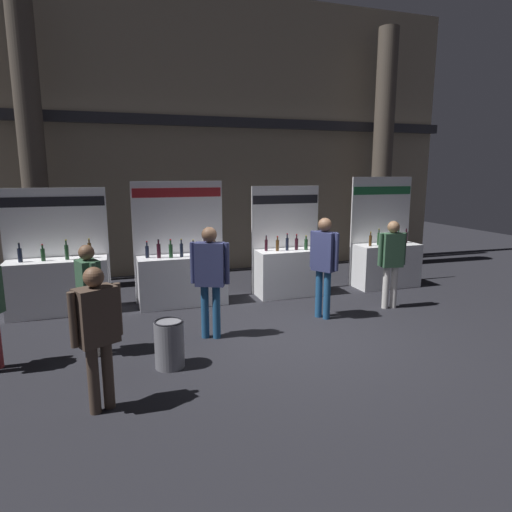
{
  "coord_description": "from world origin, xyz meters",
  "views": [
    {
      "loc": [
        -2.76,
        -6.19,
        2.61
      ],
      "look_at": [
        -0.57,
        0.46,
        1.26
      ],
      "focal_mm": 30.83,
      "sensor_mm": 36.0,
      "label": 1
    }
  ],
  "objects_px": {
    "trash_bin": "(169,344)",
    "visitor_4": "(210,272)",
    "exhibitor_booth_2": "(290,268)",
    "visitor_0": "(97,326)",
    "exhibitor_booth_3": "(386,260)",
    "exhibitor_booth_1": "(182,274)",
    "exhibitor_booth_0": "(58,281)",
    "visitor_5": "(324,258)",
    "visitor_1": "(89,291)",
    "visitor_3": "(392,257)"
  },
  "relations": [
    {
      "from": "exhibitor_booth_2",
      "to": "visitor_0",
      "type": "xyz_separation_m",
      "value": [
        -3.76,
        -3.68,
        0.39
      ]
    },
    {
      "from": "trash_bin",
      "to": "exhibitor_booth_0",
      "type": "bearing_deg",
      "value": 118.93
    },
    {
      "from": "exhibitor_booth_1",
      "to": "visitor_4",
      "type": "height_order",
      "value": "exhibitor_booth_1"
    },
    {
      "from": "visitor_1",
      "to": "visitor_3",
      "type": "xyz_separation_m",
      "value": [
        5.38,
        0.57,
        0.06
      ]
    },
    {
      "from": "visitor_1",
      "to": "exhibitor_booth_3",
      "type": "bearing_deg",
      "value": 85.77
    },
    {
      "from": "exhibitor_booth_2",
      "to": "trash_bin",
      "type": "distance_m",
      "value": 4.05
    },
    {
      "from": "exhibitor_booth_1",
      "to": "visitor_1",
      "type": "relative_size",
      "value": 1.5
    },
    {
      "from": "exhibitor_booth_0",
      "to": "visitor_5",
      "type": "height_order",
      "value": "exhibitor_booth_0"
    },
    {
      "from": "exhibitor_booth_1",
      "to": "visitor_4",
      "type": "distance_m",
      "value": 2.02
    },
    {
      "from": "visitor_1",
      "to": "visitor_4",
      "type": "height_order",
      "value": "visitor_4"
    },
    {
      "from": "visitor_1",
      "to": "visitor_3",
      "type": "distance_m",
      "value": 5.42
    },
    {
      "from": "visitor_1",
      "to": "visitor_0",
      "type": "bearing_deg",
      "value": -16.94
    },
    {
      "from": "visitor_4",
      "to": "visitor_1",
      "type": "bearing_deg",
      "value": -152.78
    },
    {
      "from": "visitor_0",
      "to": "exhibitor_booth_3",
      "type": "bearing_deg",
      "value": 3.45
    },
    {
      "from": "exhibitor_booth_1",
      "to": "visitor_3",
      "type": "distance_m",
      "value": 4.08
    },
    {
      "from": "exhibitor_booth_1",
      "to": "exhibitor_booth_2",
      "type": "height_order",
      "value": "exhibitor_booth_1"
    },
    {
      "from": "exhibitor_booth_0",
      "to": "visitor_4",
      "type": "height_order",
      "value": "exhibitor_booth_0"
    },
    {
      "from": "visitor_1",
      "to": "visitor_5",
      "type": "bearing_deg",
      "value": 74.38
    },
    {
      "from": "exhibitor_booth_0",
      "to": "exhibitor_booth_1",
      "type": "xyz_separation_m",
      "value": [
        2.27,
        -0.15,
        0.0
      ]
    },
    {
      "from": "exhibitor_booth_2",
      "to": "visitor_5",
      "type": "distance_m",
      "value": 1.69
    },
    {
      "from": "exhibitor_booth_1",
      "to": "visitor_1",
      "type": "height_order",
      "value": "exhibitor_booth_1"
    },
    {
      "from": "trash_bin",
      "to": "visitor_4",
      "type": "distance_m",
      "value": 1.37
    },
    {
      "from": "exhibitor_booth_1",
      "to": "visitor_5",
      "type": "height_order",
      "value": "exhibitor_booth_1"
    },
    {
      "from": "visitor_3",
      "to": "visitor_4",
      "type": "distance_m",
      "value": 3.65
    },
    {
      "from": "exhibitor_booth_2",
      "to": "exhibitor_booth_3",
      "type": "height_order",
      "value": "exhibitor_booth_3"
    },
    {
      "from": "exhibitor_booth_1",
      "to": "visitor_5",
      "type": "xyz_separation_m",
      "value": [
        2.27,
        -1.64,
        0.49
      ]
    },
    {
      "from": "exhibitor_booth_2",
      "to": "trash_bin",
      "type": "relative_size",
      "value": 3.5
    },
    {
      "from": "visitor_3",
      "to": "visitor_4",
      "type": "relative_size",
      "value": 0.95
    },
    {
      "from": "exhibitor_booth_2",
      "to": "visitor_3",
      "type": "distance_m",
      "value": 2.13
    },
    {
      "from": "trash_bin",
      "to": "visitor_0",
      "type": "height_order",
      "value": "visitor_0"
    },
    {
      "from": "exhibitor_booth_1",
      "to": "trash_bin",
      "type": "relative_size",
      "value": 3.68
    },
    {
      "from": "exhibitor_booth_0",
      "to": "visitor_0",
      "type": "relative_size",
      "value": 1.42
    },
    {
      "from": "visitor_0",
      "to": "exhibitor_booth_2",
      "type": "bearing_deg",
      "value": 17.01
    },
    {
      "from": "trash_bin",
      "to": "visitor_3",
      "type": "distance_m",
      "value": 4.63
    },
    {
      "from": "exhibitor_booth_0",
      "to": "visitor_1",
      "type": "xyz_separation_m",
      "value": [
        0.65,
        -2.23,
        0.35
      ]
    },
    {
      "from": "visitor_0",
      "to": "visitor_5",
      "type": "distance_m",
      "value": 4.28
    },
    {
      "from": "exhibitor_booth_2",
      "to": "visitor_5",
      "type": "xyz_separation_m",
      "value": [
        -0.02,
        -1.61,
        0.51
      ]
    },
    {
      "from": "exhibitor_booth_0",
      "to": "visitor_1",
      "type": "distance_m",
      "value": 2.35
    },
    {
      "from": "trash_bin",
      "to": "visitor_5",
      "type": "height_order",
      "value": "visitor_5"
    },
    {
      "from": "visitor_1",
      "to": "visitor_4",
      "type": "relative_size",
      "value": 0.91
    },
    {
      "from": "exhibitor_booth_3",
      "to": "trash_bin",
      "type": "relative_size",
      "value": 3.78
    },
    {
      "from": "exhibitor_booth_1",
      "to": "exhibitor_booth_3",
      "type": "bearing_deg",
      "value": -0.73
    },
    {
      "from": "exhibitor_booth_0",
      "to": "trash_bin",
      "type": "distance_m",
      "value": 3.42
    },
    {
      "from": "exhibitor_booth_3",
      "to": "visitor_5",
      "type": "distance_m",
      "value": 2.9
    },
    {
      "from": "trash_bin",
      "to": "visitor_0",
      "type": "distance_m",
      "value": 1.39
    },
    {
      "from": "visitor_3",
      "to": "visitor_1",
      "type": "bearing_deg",
      "value": 12.47
    },
    {
      "from": "exhibitor_booth_0",
      "to": "trash_bin",
      "type": "xyz_separation_m",
      "value": [
        1.65,
        -2.98,
        -0.27
      ]
    },
    {
      "from": "exhibitor_booth_2",
      "to": "exhibitor_booth_3",
      "type": "xyz_separation_m",
      "value": [
        2.36,
        -0.03,
        0.02
      ]
    },
    {
      "from": "exhibitor_booth_2",
      "to": "visitor_0",
      "type": "height_order",
      "value": "exhibitor_booth_2"
    },
    {
      "from": "exhibitor_booth_2",
      "to": "visitor_4",
      "type": "height_order",
      "value": "exhibitor_booth_2"
    }
  ]
}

